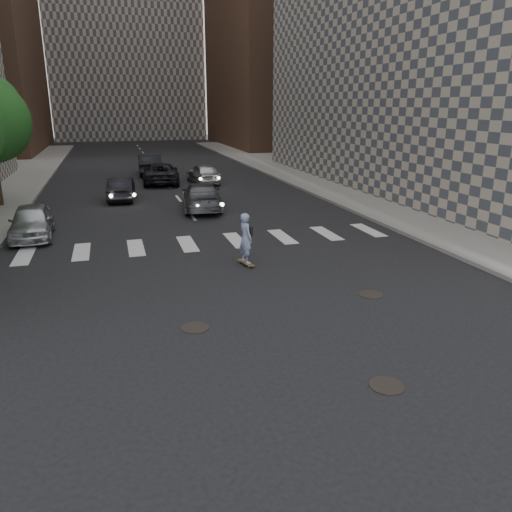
{
  "coord_description": "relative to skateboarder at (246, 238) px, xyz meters",
  "views": [
    {
      "loc": [
        -3.7,
        -10.1,
        5.35
      ],
      "look_at": [
        -0.02,
        2.58,
        1.3
      ],
      "focal_mm": 35.0,
      "sensor_mm": 36.0,
      "label": 1
    }
  ],
  "objects": [
    {
      "name": "sidewalk_right",
      "position": [
        13.97,
        14.27,
        -0.89
      ],
      "size": [
        13.0,
        80.0,
        0.15
      ],
      "primitive_type": "cube",
      "color": "gray",
      "rests_on": "ground"
    },
    {
      "name": "manhole_b",
      "position": [
        -2.53,
        -4.53,
        -0.95
      ],
      "size": [
        0.7,
        0.7,
        0.02
      ],
      "primitive_type": "cylinder",
      "color": "black",
      "rests_on": "ground"
    },
    {
      "name": "traffic_car_c",
      "position": [
        -0.88,
        19.39,
        -0.25
      ],
      "size": [
        2.87,
        5.33,
        1.42
      ],
      "primitive_type": "imported",
      "rotation": [
        0.0,
        0.0,
        3.04
      ],
      "color": "black",
      "rests_on": "ground"
    },
    {
      "name": "building_right",
      "position": [
        17.95,
        12.76,
        10.02
      ],
      "size": [
        15.0,
        33.0,
        22.0
      ],
      "color": "#ADA08E",
      "rests_on": "ground"
    },
    {
      "name": "manhole_a",
      "position": [
        0.67,
        -8.23,
        -0.95
      ],
      "size": [
        0.7,
        0.7,
        0.02
      ],
      "primitive_type": "cylinder",
      "color": "black",
      "rests_on": "ground"
    },
    {
      "name": "traffic_car_d",
      "position": [
        1.96,
        18.58,
        -0.27
      ],
      "size": [
        2.04,
        4.22,
        1.39
      ],
      "primitive_type": "imported",
      "rotation": [
        0.0,
        0.0,
        3.24
      ],
      "color": "silver",
      "rests_on": "ground"
    },
    {
      "name": "skateboarder",
      "position": [
        0.0,
        0.0,
        0.0
      ],
      "size": [
        0.55,
        0.95,
        1.83
      ],
      "rotation": [
        0.0,
        0.0,
        0.23
      ],
      "color": "brown",
      "rests_on": "ground"
    },
    {
      "name": "manhole_c",
      "position": [
        2.77,
        -3.73,
        -0.95
      ],
      "size": [
        0.7,
        0.7,
        0.02
      ],
      "primitive_type": "cylinder",
      "color": "black",
      "rests_on": "ground"
    },
    {
      "name": "silver_sedan",
      "position": [
        -7.53,
        6.03,
        -0.28
      ],
      "size": [
        1.79,
        4.09,
        1.37
      ],
      "primitive_type": "imported",
      "rotation": [
        0.0,
        0.0,
        0.04
      ],
      "color": "#BABDC1",
      "rests_on": "ground"
    },
    {
      "name": "traffic_car_b",
      "position": [
        0.24,
        9.75,
        -0.26
      ],
      "size": [
        2.58,
        5.07,
        1.41
      ],
      "primitive_type": "imported",
      "rotation": [
        0.0,
        0.0,
        3.01
      ],
      "color": "#53555B",
      "rests_on": "ground"
    },
    {
      "name": "ground",
      "position": [
        -0.53,
        -5.73,
        -0.96
      ],
      "size": [
        160.0,
        160.0,
        0.0
      ],
      "primitive_type": "plane",
      "color": "black",
      "rests_on": "ground"
    },
    {
      "name": "traffic_car_a",
      "position": [
        -3.72,
        13.69,
        -0.31
      ],
      "size": [
        1.7,
        4.03,
        1.3
      ],
      "primitive_type": "imported",
      "rotation": [
        0.0,
        0.0,
        3.06
      ],
      "color": "black",
      "rests_on": "ground"
    },
    {
      "name": "traffic_car_e",
      "position": [
        -1.26,
        24.21,
        -0.17
      ],
      "size": [
        1.87,
        4.88,
        1.59
      ],
      "primitive_type": "imported",
      "rotation": [
        0.0,
        0.0,
        3.1
      ],
      "color": "black",
      "rests_on": "ground"
    }
  ]
}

